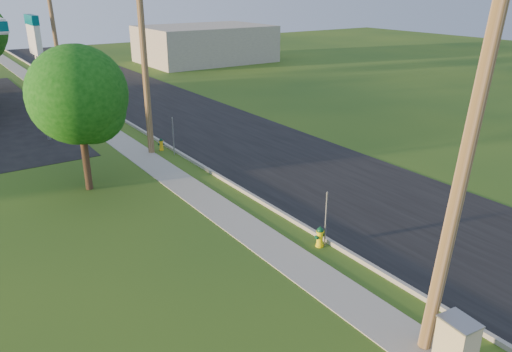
{
  "coord_description": "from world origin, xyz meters",
  "views": [
    {
      "loc": [
        -10.1,
        -6.91,
        8.32
      ],
      "look_at": [
        0.0,
        8.0,
        1.4
      ],
      "focal_mm": 35.0,
      "sensor_mm": 36.0,
      "label": 1
    }
  ],
  "objects_px": {
    "utility_pole_near": "(466,158)",
    "hydrant_mid": "(161,144)",
    "hydrant_far": "(96,104)",
    "hydrant_near": "(320,237)",
    "utility_cabinet": "(456,346)",
    "tree_verge": "(81,99)",
    "utility_pole_far": "(55,33)",
    "utility_pole_mid": "(144,58)",
    "price_pylon": "(35,42)"
  },
  "relations": [
    {
      "from": "utility_pole_near",
      "to": "utility_pole_mid",
      "type": "bearing_deg",
      "value": 90.0
    },
    {
      "from": "hydrant_near",
      "to": "utility_cabinet",
      "type": "relative_size",
      "value": 0.53
    },
    {
      "from": "utility_pole_mid",
      "to": "utility_cabinet",
      "type": "height_order",
      "value": "utility_pole_mid"
    },
    {
      "from": "utility_pole_near",
      "to": "hydrant_mid",
      "type": "bearing_deg",
      "value": 88.06
    },
    {
      "from": "utility_pole_far",
      "to": "tree_verge",
      "type": "bearing_deg",
      "value": -101.02
    },
    {
      "from": "tree_verge",
      "to": "hydrant_mid",
      "type": "distance_m",
      "value": 6.87
    },
    {
      "from": "hydrant_mid",
      "to": "utility_cabinet",
      "type": "relative_size",
      "value": 0.48
    },
    {
      "from": "utility_pole_near",
      "to": "tree_verge",
      "type": "bearing_deg",
      "value": 105.72
    },
    {
      "from": "utility_pole_near",
      "to": "utility_pole_far",
      "type": "xyz_separation_m",
      "value": [
        -0.0,
        36.0,
        0.0
      ]
    },
    {
      "from": "tree_verge",
      "to": "hydrant_near",
      "type": "xyz_separation_m",
      "value": [
        4.84,
        -9.45,
        -3.61
      ]
    },
    {
      "from": "utility_pole_near",
      "to": "hydrant_mid",
      "type": "xyz_separation_m",
      "value": [
        0.61,
        18.09,
        -4.48
      ]
    },
    {
      "from": "utility_pole_mid",
      "to": "utility_cabinet",
      "type": "xyz_separation_m",
      "value": [
        -0.66,
        -18.9,
        -4.25
      ]
    },
    {
      "from": "price_pylon",
      "to": "hydrant_far",
      "type": "distance_m",
      "value": 9.27
    },
    {
      "from": "hydrant_near",
      "to": "utility_cabinet",
      "type": "height_order",
      "value": "utility_cabinet"
    },
    {
      "from": "tree_verge",
      "to": "hydrant_mid",
      "type": "relative_size",
      "value": 9.22
    },
    {
      "from": "utility_pole_far",
      "to": "utility_pole_near",
      "type": "bearing_deg",
      "value": -90.0
    },
    {
      "from": "utility_pole_mid",
      "to": "hydrant_mid",
      "type": "relative_size",
      "value": 14.64
    },
    {
      "from": "hydrant_mid",
      "to": "hydrant_far",
      "type": "relative_size",
      "value": 0.96
    },
    {
      "from": "price_pylon",
      "to": "utility_cabinet",
      "type": "height_order",
      "value": "price_pylon"
    },
    {
      "from": "utility_pole_far",
      "to": "hydrant_near",
      "type": "relative_size",
      "value": 12.81
    },
    {
      "from": "hydrant_far",
      "to": "utility_cabinet",
      "type": "bearing_deg",
      "value": -92.64
    },
    {
      "from": "utility_pole_near",
      "to": "utility_cabinet",
      "type": "bearing_deg",
      "value": -126.1
    },
    {
      "from": "utility_pole_near",
      "to": "tree_verge",
      "type": "relative_size",
      "value": 1.54
    },
    {
      "from": "hydrant_near",
      "to": "hydrant_far",
      "type": "distance_m",
      "value": 24.42
    },
    {
      "from": "utility_pole_mid",
      "to": "hydrant_far",
      "type": "distance_m",
      "value": 12.6
    },
    {
      "from": "hydrant_mid",
      "to": "hydrant_far",
      "type": "distance_m",
      "value": 11.61
    },
    {
      "from": "utility_pole_mid",
      "to": "tree_verge",
      "type": "relative_size",
      "value": 1.59
    },
    {
      "from": "utility_pole_far",
      "to": "tree_verge",
      "type": "height_order",
      "value": "utility_pole_far"
    },
    {
      "from": "hydrant_far",
      "to": "utility_cabinet",
      "type": "height_order",
      "value": "utility_cabinet"
    },
    {
      "from": "utility_pole_near",
      "to": "utility_pole_far",
      "type": "height_order",
      "value": "utility_pole_far"
    },
    {
      "from": "hydrant_far",
      "to": "price_pylon",
      "type": "bearing_deg",
      "value": -126.93
    },
    {
      "from": "utility_pole_far",
      "to": "price_pylon",
      "type": "xyz_separation_m",
      "value": [
        -3.9,
        -12.5,
        0.63
      ]
    },
    {
      "from": "utility_pole_mid",
      "to": "hydrant_mid",
      "type": "distance_m",
      "value": 4.67
    },
    {
      "from": "utility_pole_near",
      "to": "hydrant_mid",
      "type": "relative_size",
      "value": 14.17
    },
    {
      "from": "hydrant_mid",
      "to": "utility_pole_near",
      "type": "bearing_deg",
      "value": -91.94
    },
    {
      "from": "utility_pole_mid",
      "to": "price_pylon",
      "type": "bearing_deg",
      "value": 125.34
    },
    {
      "from": "utility_pole_far",
      "to": "hydrant_far",
      "type": "relative_size",
      "value": 13.58
    },
    {
      "from": "hydrant_mid",
      "to": "hydrant_far",
      "type": "height_order",
      "value": "hydrant_far"
    },
    {
      "from": "utility_pole_near",
      "to": "utility_pole_mid",
      "type": "height_order",
      "value": "utility_pole_mid"
    },
    {
      "from": "utility_pole_mid",
      "to": "hydrant_mid",
      "type": "height_order",
      "value": "utility_pole_mid"
    },
    {
      "from": "hydrant_far",
      "to": "utility_cabinet",
      "type": "relative_size",
      "value": 0.5
    },
    {
      "from": "tree_verge",
      "to": "hydrant_near",
      "type": "height_order",
      "value": "tree_verge"
    },
    {
      "from": "hydrant_near",
      "to": "utility_pole_far",
      "type": "bearing_deg",
      "value": 91.29
    },
    {
      "from": "tree_verge",
      "to": "price_pylon",
      "type": "bearing_deg",
      "value": 88.4
    },
    {
      "from": "hydrant_mid",
      "to": "tree_verge",
      "type": "bearing_deg",
      "value": -144.75
    },
    {
      "from": "price_pylon",
      "to": "hydrant_far",
      "type": "bearing_deg",
      "value": 53.07
    },
    {
      "from": "utility_pole_far",
      "to": "price_pylon",
      "type": "height_order",
      "value": "utility_pole_far"
    },
    {
      "from": "hydrant_mid",
      "to": "hydrant_far",
      "type": "xyz_separation_m",
      "value": [
        0.14,
        11.61,
        0.01
      ]
    },
    {
      "from": "hydrant_mid",
      "to": "utility_cabinet",
      "type": "distance_m",
      "value": 19.04
    },
    {
      "from": "utility_pole_far",
      "to": "utility_cabinet",
      "type": "bearing_deg",
      "value": -91.02
    }
  ]
}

